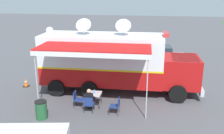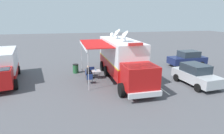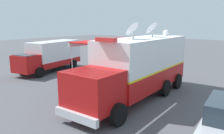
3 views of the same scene
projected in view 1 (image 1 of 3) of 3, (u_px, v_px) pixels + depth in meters
The scene contains 13 objects.
ground_plane at pixel (103, 90), 15.91m from camera, with size 100.00×100.00×0.00m, color #515156.
lot_stripe at pixel (146, 80), 17.71m from camera, with size 0.12×4.80×0.01m, color silver.
command_truck at pixel (114, 61), 15.21m from camera, with size 5.07×9.56×4.53m.
folding_table at pixel (94, 94), 13.51m from camera, with size 0.82×0.82×0.73m.
water_bottle at pixel (94, 92), 13.43m from camera, with size 0.07×0.07×0.22m.
folding_chair_at_table at pixel (89, 103), 12.82m from camera, with size 0.49×0.49×0.87m.
folding_chair_beside_table at pixel (77, 98), 13.45m from camera, with size 0.49×0.49×0.87m.
folding_chair_spare_by_truck at pixel (116, 105), 12.67m from camera, with size 0.50×0.50×0.87m.
seated_responder at pixel (90, 99), 12.95m from camera, with size 0.67×0.56×1.25m.
trash_bin at pixel (41, 110), 12.25m from camera, with size 0.57×0.57×0.91m.
traffic_cone at pixel (26, 82), 16.43m from camera, with size 0.36×0.36×0.58m.
car_behind_truck at pixel (97, 47), 24.10m from camera, with size 4.27×2.16×1.76m.
car_far_corner at pixel (159, 57), 20.33m from camera, with size 2.34×4.36×1.76m.
Camera 1 is at (14.50, 3.04, 5.98)m, focal length 40.61 mm.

